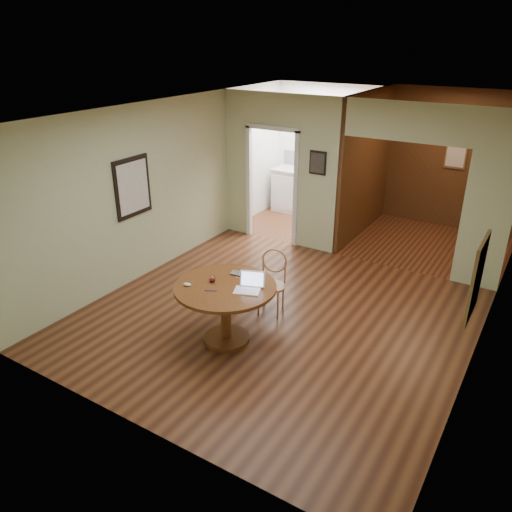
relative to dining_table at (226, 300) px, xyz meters
The scene contains 11 objects.
floor 1.00m from the dining_table, 71.58° to the left, with size 5.00×5.00×0.00m, color #422013.
room_shell 3.94m from the dining_table, 93.12° to the left, with size 5.20×7.50×5.00m.
dining_table is the anchor object (origin of this frame).
chair 0.97m from the dining_table, 83.01° to the left, with size 0.47×0.47×0.92m.
open_laptop 0.42m from the dining_table, 13.35° to the left, with size 0.36×0.36×0.21m.
closed_laptop 0.38m from the dining_table, 83.34° to the left, with size 0.32×0.20×0.02m, color #B6B6BB.
mouse 0.51m from the dining_table, 146.15° to the right, with size 0.10×0.06×0.04m, color white.
wine_glass 0.31m from the dining_table, behind, with size 0.08×0.08×0.09m, color white, non-canonical shape.
pen 0.30m from the dining_table, 107.10° to the right, with size 0.01×0.01×0.14m, color navy.
kitchen_cabinet 5.09m from the dining_table, 102.39° to the left, with size 2.06×0.60×0.94m.
grocery_bag 5.02m from the dining_table, 95.31° to the left, with size 0.30×0.26×0.30m, color tan.
Camera 1 is at (2.93, -5.17, 3.63)m, focal length 35.00 mm.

